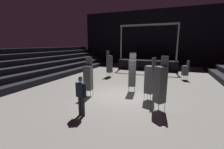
{
  "coord_description": "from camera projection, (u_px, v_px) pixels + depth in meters",
  "views": [
    {
      "loc": [
        2.79,
        -8.44,
        3.07
      ],
      "look_at": [
        -0.29,
        -0.7,
        1.4
      ],
      "focal_mm": 24.24,
      "sensor_mm": 36.0,
      "label": 1
    }
  ],
  "objects": [
    {
      "name": "stage_riser",
      "position": [
        148.0,
        64.0,
        19.2
      ],
      "size": [
        6.96,
        3.04,
        5.35
      ],
      "color": "black",
      "rests_on": "ground_plane"
    },
    {
      "name": "bleacher_bank_left",
      "position": [
        29.0,
        64.0,
        13.13
      ],
      "size": [
        4.5,
        24.0,
        2.7
      ],
      "rotation": [
        0.0,
        0.0,
        1.57
      ],
      "color": "black",
      "rests_on": "ground_plane"
    },
    {
      "name": "chair_stack_mid_left",
      "position": [
        160.0,
        84.0,
        6.91
      ],
      "size": [
        0.62,
        0.62,
        2.56
      ],
      "rotation": [
        0.0,
        0.0,
        2.43
      ],
      "color": "#B2B5BA",
      "rests_on": "ground_plane"
    },
    {
      "name": "chair_stack_front_right",
      "position": [
        132.0,
        73.0,
        9.7
      ],
      "size": [
        0.51,
        0.51,
        2.56
      ],
      "rotation": [
        0.0,
        0.0,
        3.31
      ],
      "color": "#B2B5BA",
      "rests_on": "ground_plane"
    },
    {
      "name": "chair_stack_mid_right",
      "position": [
        150.0,
        79.0,
        8.26
      ],
      "size": [
        0.56,
        0.56,
        2.39
      ],
      "rotation": [
        0.0,
        0.0,
        1.25
      ],
      "color": "#B2B5BA",
      "rests_on": "ground_plane"
    },
    {
      "name": "ground_plane",
      "position": [
        121.0,
        96.0,
        9.32
      ],
      "size": [
        22.0,
        30.0,
        0.1
      ],
      "primitive_type": "cube",
      "color": "slate"
    },
    {
      "name": "arena_end_wall",
      "position": [
        153.0,
        38.0,
        22.19
      ],
      "size": [
        22.0,
        0.3,
        8.0
      ],
      "primitive_type": "cube",
      "color": "black",
      "rests_on": "ground_plane"
    },
    {
      "name": "chair_stack_front_left",
      "position": [
        109.0,
        64.0,
        14.46
      ],
      "size": [
        0.53,
        0.53,
        2.48
      ],
      "rotation": [
        0.0,
        0.0,
        4.48
      ],
      "color": "#B2B5BA",
      "rests_on": "ground_plane"
    },
    {
      "name": "man_with_tie",
      "position": [
        81.0,
        94.0,
        6.45
      ],
      "size": [
        0.57,
        0.31,
        1.75
      ],
      "rotation": [
        0.0,
        0.0,
        2.92
      ],
      "color": "black",
      "rests_on": "ground_plane"
    },
    {
      "name": "chair_stack_rear_left",
      "position": [
        185.0,
        70.0,
        13.15
      ],
      "size": [
        0.57,
        0.57,
        1.71
      ],
      "rotation": [
        0.0,
        0.0,
        1.93
      ],
      "color": "#B2B5BA",
      "rests_on": "ground_plane"
    },
    {
      "name": "chair_stack_mid_centre",
      "position": [
        88.0,
        77.0,
        8.89
      ],
      "size": [
        0.49,
        0.49,
        2.31
      ],
      "rotation": [
        0.0,
        0.0,
        3.26
      ],
      "color": "#B2B5BA",
      "rests_on": "ground_plane"
    }
  ]
}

